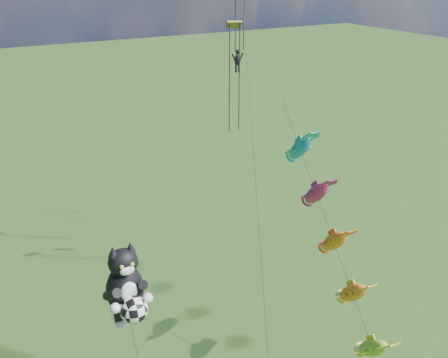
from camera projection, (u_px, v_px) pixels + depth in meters
cat_kite_rig at (126, 288)px, 24.67m from camera, size 2.18×3.96×11.80m
fish_windsock_rig at (334, 242)px, 29.58m from camera, size 2.23×15.88×15.85m
parafoil_rig at (238, 49)px, 36.66m from camera, size 7.51×16.33×25.96m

